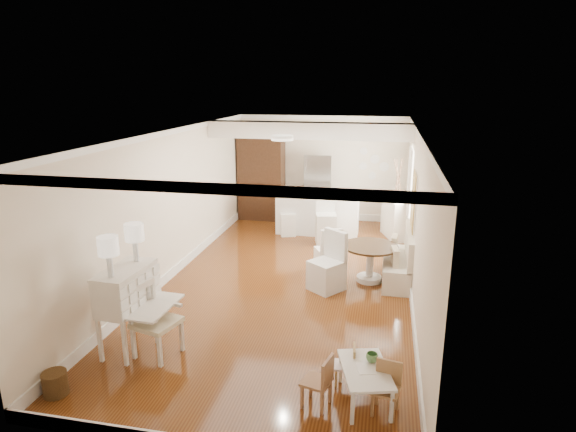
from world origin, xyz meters
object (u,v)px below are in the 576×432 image
(slip_chair_near, at_px, (327,262))
(bar_stool_left, at_px, (288,217))
(kids_chair_c, at_px, (386,389))
(pantry_cabinet, at_px, (262,177))
(kids_chair_b, at_px, (345,365))
(dining_table, at_px, (370,263))
(fridge, at_px, (331,190))
(breakfast_counter, at_px, (318,213))
(secretary_bureau, at_px, (128,309))
(sideboard, at_px, (396,218))
(kids_table, at_px, (365,385))
(wicker_basket, at_px, (55,383))
(gustavian_armchair, at_px, (157,321))
(bar_stool_right, at_px, (326,220))
(slip_chair_far, at_px, (328,249))
(kids_chair_a, at_px, (316,381))

(slip_chair_near, height_order, bar_stool_left, slip_chair_near)
(kids_chair_c, relative_size, pantry_cabinet, 0.27)
(kids_chair_b, relative_size, dining_table, 0.51)
(bar_stool_left, bearing_deg, dining_table, -68.24)
(fridge, bearing_deg, breakfast_counter, -100.78)
(secretary_bureau, distance_m, pantry_cabinet, 6.97)
(sideboard, bearing_deg, kids_table, -112.21)
(wicker_basket, height_order, breakfast_counter, breakfast_counter)
(gustavian_armchair, bearing_deg, bar_stool_right, -2.43)
(kids_chair_c, xyz_separation_m, slip_chair_near, (-1.08, 3.24, 0.23))
(kids_table, distance_m, slip_chair_near, 3.20)
(fridge, bearing_deg, wicker_basket, -106.22)
(gustavian_armchair, bearing_deg, secretary_bureau, 93.76)
(pantry_cabinet, xyz_separation_m, fridge, (1.90, -0.03, -0.25))
(wicker_basket, height_order, bar_stool_left, bar_stool_left)
(kids_table, height_order, bar_stool_right, bar_stool_right)
(bar_stool_left, bearing_deg, gustavian_armchair, -114.74)
(wicker_basket, height_order, slip_chair_near, slip_chair_near)
(kids_chair_c, height_order, bar_stool_right, bar_stool_right)
(breakfast_counter, bearing_deg, bar_stool_right, -67.75)
(wicker_basket, relative_size, fridge, 0.16)
(slip_chair_far, height_order, sideboard, sideboard)
(bar_stool_left, bearing_deg, sideboard, -10.02)
(gustavian_armchair, xyz_separation_m, kids_chair_a, (2.28, -0.64, -0.18))
(breakfast_counter, bearing_deg, wicker_basket, -107.01)
(wicker_basket, distance_m, bar_stool_right, 6.76)
(pantry_cabinet, bearing_deg, breakfast_counter, -32.43)
(dining_table, relative_size, slip_chair_far, 1.11)
(breakfast_counter, bearing_deg, secretary_bureau, -107.06)
(slip_chair_far, relative_size, fridge, 0.52)
(kids_chair_b, relative_size, kids_chair_c, 0.87)
(kids_chair_b, distance_m, slip_chair_far, 3.73)
(dining_table, bearing_deg, slip_chair_far, 158.71)
(kids_chair_c, bearing_deg, kids_table, 156.08)
(breakfast_counter, xyz_separation_m, bar_stool_left, (-0.69, -0.29, -0.07))
(breakfast_counter, xyz_separation_m, pantry_cabinet, (-1.70, 1.08, 0.63))
(breakfast_counter, relative_size, bar_stool_left, 2.29)
(kids_chair_b, relative_size, bar_stool_right, 0.47)
(secretary_bureau, distance_m, dining_table, 4.45)
(kids_chair_c, height_order, pantry_cabinet, pantry_cabinet)
(kids_chair_a, bearing_deg, fridge, -159.77)
(kids_table, distance_m, bar_stool_left, 6.50)
(wicker_basket, xyz_separation_m, kids_chair_b, (3.38, 0.91, 0.12))
(bar_stool_left, distance_m, bar_stool_right, 1.10)
(wicker_basket, xyz_separation_m, bar_stool_left, (1.46, 6.74, 0.30))
(wicker_basket, height_order, kids_chair_a, kids_chair_a)
(slip_chair_near, xyz_separation_m, breakfast_counter, (-0.65, 3.33, -0.02))
(dining_table, height_order, bar_stool_left, bar_stool_left)
(wicker_basket, bearing_deg, kids_chair_c, 6.61)
(slip_chair_far, relative_size, bar_stool_right, 0.82)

